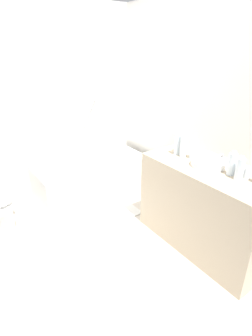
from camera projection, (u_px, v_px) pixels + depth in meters
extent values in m
plane|color=beige|center=(85.00, 256.00, 2.63)|extent=(3.84, 3.84, 0.00)
cube|color=white|center=(26.00, 110.00, 3.15)|extent=(3.24, 0.10, 2.39)
cube|color=white|center=(200.00, 116.00, 2.90)|extent=(0.10, 3.03, 2.39)
cube|color=silver|center=(91.00, 179.00, 3.57)|extent=(1.43, 0.68, 0.54)
cube|color=white|center=(91.00, 164.00, 3.47)|extent=(1.17, 0.49, 0.09)
cylinder|color=#AEAEB3|center=(126.00, 149.00, 3.73)|extent=(0.09, 0.03, 0.03)
cylinder|color=#AEAEB3|center=(88.00, 115.00, 3.56)|extent=(0.31, 0.03, 0.55)
cylinder|color=#AEAEB3|center=(49.00, 135.00, 3.34)|extent=(0.24, 0.03, 0.03)
cube|color=white|center=(95.00, 176.00, 3.17)|extent=(0.22, 0.03, 0.20)
cylinder|color=white|center=(2.00, 217.00, 2.94)|extent=(0.23, 0.23, 0.34)
ellipsoid|color=white|center=(0.00, 206.00, 2.83)|extent=(0.30, 0.37, 0.14)
cube|color=tan|center=(207.00, 207.00, 2.64)|extent=(0.62, 1.32, 0.87)
cylinder|color=white|center=(208.00, 163.00, 2.49)|extent=(0.32, 0.32, 0.05)
cylinder|color=#B7B7BC|center=(222.00, 158.00, 2.59)|extent=(0.02, 0.02, 0.07)
cylinder|color=#B7B7BC|center=(220.00, 155.00, 2.55)|extent=(0.08, 0.02, 0.02)
cylinder|color=#B7B7BC|center=(227.00, 161.00, 2.55)|extent=(0.03, 0.03, 0.04)
cylinder|color=#B7B7BC|center=(217.00, 157.00, 2.64)|extent=(0.03, 0.03, 0.04)
cylinder|color=silver|center=(177.00, 145.00, 2.72)|extent=(0.06, 0.06, 0.21)
cylinder|color=white|center=(178.00, 133.00, 2.67)|extent=(0.03, 0.03, 0.02)
cylinder|color=silver|center=(193.00, 148.00, 2.62)|extent=(0.06, 0.06, 0.21)
cylinder|color=white|center=(194.00, 137.00, 2.57)|extent=(0.04, 0.04, 0.02)
cylinder|color=silver|center=(184.00, 146.00, 2.66)|extent=(0.07, 0.07, 0.23)
cylinder|color=white|center=(185.00, 133.00, 2.61)|extent=(0.04, 0.04, 0.02)
cylinder|color=silver|center=(240.00, 169.00, 2.20)|extent=(0.07, 0.07, 0.19)
cylinder|color=white|center=(242.00, 157.00, 2.16)|extent=(0.04, 0.04, 0.02)
cylinder|color=silver|center=(232.00, 164.00, 2.29)|extent=(0.07, 0.07, 0.20)
cylinder|color=white|center=(234.00, 152.00, 2.24)|extent=(0.04, 0.04, 0.02)
cylinder|color=white|center=(247.00, 173.00, 2.25)|extent=(0.07, 0.07, 0.09)
cylinder|color=white|center=(178.00, 147.00, 2.82)|extent=(0.07, 0.07, 0.09)
cube|color=white|center=(116.00, 214.00, 3.28)|extent=(0.58, 0.33, 0.01)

